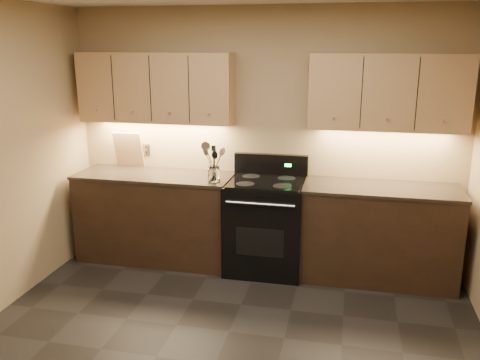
{
  "coord_description": "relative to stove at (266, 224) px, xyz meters",
  "views": [
    {
      "loc": [
        0.87,
        -3.06,
        2.23
      ],
      "look_at": [
        -0.13,
        1.45,
        0.99
      ],
      "focal_mm": 38.0,
      "sensor_mm": 36.0,
      "label": 1
    }
  ],
  "objects": [
    {
      "name": "black_spoon",
      "position": [
        -0.52,
        -0.09,
        0.62
      ],
      "size": [
        0.1,
        0.13,
        0.31
      ],
      "primitive_type": null,
      "rotation": [
        0.23,
        0.14,
        -0.01
      ],
      "color": "black",
      "rests_on": "utensil_crock"
    },
    {
      "name": "steel_spatula",
      "position": [
        -0.48,
        -0.12,
        0.63
      ],
      "size": [
        0.2,
        0.13,
        0.35
      ],
      "primitive_type": null,
      "rotation": [
        0.16,
        -0.3,
        -0.24
      ],
      "color": "silver",
      "rests_on": "utensil_crock"
    },
    {
      "name": "upper_cab_left",
      "position": [
        -1.18,
        0.17,
        1.32
      ],
      "size": [
        1.6,
        0.3,
        0.7
      ],
      "primitive_type": "cube",
      "color": "tan",
      "rests_on": "wall_back"
    },
    {
      "name": "counter_right",
      "position": [
        1.1,
        0.02,
        -0.01
      ],
      "size": [
        1.46,
        0.62,
        0.93
      ],
      "color": "black",
      "rests_on": "ground"
    },
    {
      "name": "black_turner",
      "position": [
        -0.49,
        -0.13,
        0.64
      ],
      "size": [
        0.13,
        0.19,
        0.36
      ],
      "primitive_type": null,
      "rotation": [
        -0.28,
        -0.02,
        0.3
      ],
      "color": "black",
      "rests_on": "utensil_crock"
    },
    {
      "name": "wall_back",
      "position": [
        -0.08,
        0.32,
        0.82
      ],
      "size": [
        4.0,
        0.04,
        2.6
      ],
      "primitive_type": "cube",
      "color": "#9B855B",
      "rests_on": "ground"
    },
    {
      "name": "steel_skimmer",
      "position": [
        -0.46,
        -0.13,
        0.65
      ],
      "size": [
        0.21,
        0.12,
        0.39
      ],
      "primitive_type": null,
      "rotation": [
        -0.08,
        -0.36,
        0.02
      ],
      "color": "silver",
      "rests_on": "utensil_crock"
    },
    {
      "name": "stove",
      "position": [
        0.0,
        0.0,
        0.0
      ],
      "size": [
        0.76,
        0.68,
        1.14
      ],
      "color": "black",
      "rests_on": "ground"
    },
    {
      "name": "cutting_board",
      "position": [
        -1.56,
        0.26,
        0.64
      ],
      "size": [
        0.32,
        0.12,
        0.39
      ],
      "primitive_type": "cube",
      "rotation": [
        0.25,
        0.0,
        0.02
      ],
      "color": "tan",
      "rests_on": "counter_left"
    },
    {
      "name": "upper_cab_right",
      "position": [
        1.1,
        0.17,
        1.32
      ],
      "size": [
        1.44,
        0.3,
        0.7
      ],
      "primitive_type": "cube",
      "color": "tan",
      "rests_on": "wall_back"
    },
    {
      "name": "outlet_plate",
      "position": [
        -1.38,
        0.31,
        0.64
      ],
      "size": [
        0.08,
        0.01,
        0.12
      ],
      "primitive_type": "cube",
      "color": "#B2B5BA",
      "rests_on": "wall_back"
    },
    {
      "name": "utensil_crock",
      "position": [
        -0.5,
        -0.12,
        0.52
      ],
      "size": [
        0.16,
        0.16,
        0.15
      ],
      "color": "white",
      "rests_on": "counter_left"
    },
    {
      "name": "counter_left",
      "position": [
        -1.18,
        0.02,
        -0.01
      ],
      "size": [
        1.62,
        0.62,
        0.93
      ],
      "color": "black",
      "rests_on": "ground"
    },
    {
      "name": "wooden_spoon",
      "position": [
        -0.53,
        -0.12,
        0.63
      ],
      "size": [
        0.18,
        0.11,
        0.33
      ],
      "primitive_type": null,
      "rotation": [
        0.0,
        0.39,
        0.34
      ],
      "color": "tan",
      "rests_on": "utensil_crock"
    }
  ]
}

